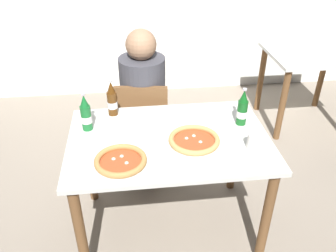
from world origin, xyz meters
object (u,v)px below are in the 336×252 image
at_px(dining_table_main, 169,153).
at_px(pizza_marinara_far, 121,161).
at_px(pizza_margherita_near, 194,141).
at_px(beer_bottle_right, 86,114).
at_px(beer_bottle_center, 242,109).
at_px(diner_seated, 144,109).
at_px(napkin_with_cutlery, 148,131).
at_px(chair_behind_table, 143,123).
at_px(beer_bottle_left, 112,100).
at_px(dining_table_background, 309,68).
at_px(paper_cup, 254,141).

bearing_deg(dining_table_main, pizza_marinara_far, -141.93).
distance_m(pizza_margherita_near, beer_bottle_right, 0.67).
relative_size(pizza_margherita_near, beer_bottle_center, 1.32).
height_order(diner_seated, napkin_with_cutlery, diner_seated).
relative_size(diner_seated, beer_bottle_center, 4.89).
relative_size(chair_behind_table, beer_bottle_right, 3.44).
bearing_deg(dining_table_main, beer_bottle_left, 136.27).
relative_size(dining_table_main, dining_table_background, 1.50).
xyz_separation_m(chair_behind_table, beer_bottle_right, (-0.36, -0.46, 0.37)).
distance_m(diner_seated, pizza_marinara_far, 0.92).
xyz_separation_m(pizza_margherita_near, beer_bottle_left, (-0.47, 0.40, 0.08)).
height_order(dining_table_background, beer_bottle_right, beer_bottle_right).
height_order(pizza_marinara_far, beer_bottle_right, beer_bottle_right).
height_order(dining_table_main, napkin_with_cutlery, napkin_with_cutlery).
bearing_deg(paper_cup, diner_seated, 125.08).
relative_size(napkin_with_cutlery, paper_cup, 2.19).
bearing_deg(beer_bottle_left, dining_table_main, -43.73).
height_order(chair_behind_table, pizza_margherita_near, chair_behind_table).
relative_size(beer_bottle_left, napkin_with_cutlery, 1.19).
distance_m(pizza_margherita_near, beer_bottle_left, 0.62).
distance_m(beer_bottle_left, napkin_with_cutlery, 0.34).
xyz_separation_m(dining_table_main, beer_bottle_right, (-0.49, 0.15, 0.22)).
bearing_deg(diner_seated, beer_bottle_left, -122.43).
relative_size(beer_bottle_left, beer_bottle_center, 1.00).
xyz_separation_m(pizza_margherita_near, pizza_marinara_far, (-0.42, -0.15, 0.00)).
bearing_deg(pizza_marinara_far, pizza_margherita_near, 18.99).
bearing_deg(pizza_margherita_near, dining_table_main, 150.19).
bearing_deg(napkin_with_cutlery, chair_behind_table, 90.59).
relative_size(pizza_margherita_near, napkin_with_cutlery, 1.57).
bearing_deg(chair_behind_table, paper_cup, 134.37).
bearing_deg(pizza_marinara_far, dining_table_main, 38.07).
bearing_deg(beer_bottle_center, dining_table_background, 47.92).
xyz_separation_m(dining_table_background, pizza_marinara_far, (-1.80, -1.48, 0.18)).
xyz_separation_m(beer_bottle_left, paper_cup, (0.80, -0.48, -0.06)).
bearing_deg(pizza_margherita_near, pizza_marinara_far, -161.01).
relative_size(pizza_marinara_far, beer_bottle_left, 1.24).
bearing_deg(pizza_marinara_far, beer_bottle_center, 23.47).
bearing_deg(beer_bottle_center, beer_bottle_right, 177.04).
height_order(chair_behind_table, dining_table_background, chair_behind_table).
height_order(diner_seated, pizza_marinara_far, diner_seated).
bearing_deg(diner_seated, paper_cup, -54.92).
relative_size(diner_seated, beer_bottle_left, 4.89).
distance_m(pizza_margherita_near, pizza_marinara_far, 0.45).
bearing_deg(beer_bottle_center, diner_seated, 136.72).
relative_size(pizza_margherita_near, beer_bottle_left, 1.32).
xyz_separation_m(beer_bottle_right, napkin_with_cutlery, (0.37, -0.08, -0.10)).
relative_size(beer_bottle_left, paper_cup, 2.60).
xyz_separation_m(pizza_margherita_near, napkin_with_cutlery, (-0.26, 0.16, -0.02)).
xyz_separation_m(chair_behind_table, beer_bottle_center, (0.60, -0.51, 0.37)).
xyz_separation_m(beer_bottle_center, paper_cup, (-0.01, -0.27, -0.06)).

